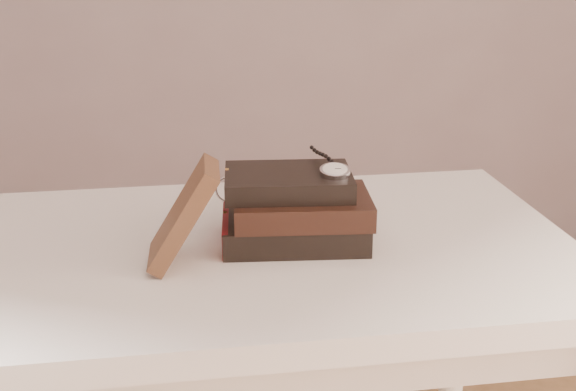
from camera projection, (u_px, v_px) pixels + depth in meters
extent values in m
cube|color=white|center=(250.00, 255.00, 1.18)|extent=(1.00, 0.60, 0.04)
cube|color=white|center=(251.00, 290.00, 1.20)|extent=(0.88, 0.49, 0.08)
cylinder|color=white|center=(453.00, 357.00, 1.60)|extent=(0.05, 0.05, 0.71)
cube|color=black|center=(294.00, 229.00, 1.18)|extent=(0.23, 0.17, 0.04)
cube|color=beige|center=(296.00, 229.00, 1.18)|extent=(0.22, 0.16, 0.03)
cube|color=gold|center=(225.00, 225.00, 1.19)|extent=(0.01, 0.01, 0.04)
cube|color=#66090B|center=(226.00, 230.00, 1.17)|extent=(0.02, 0.14, 0.04)
cube|color=black|center=(302.00, 207.00, 1.16)|extent=(0.22, 0.16, 0.04)
cube|color=beige|center=(304.00, 207.00, 1.16)|extent=(0.21, 0.15, 0.03)
cube|color=gold|center=(236.00, 203.00, 1.17)|extent=(0.01, 0.01, 0.04)
cube|color=black|center=(288.00, 182.00, 1.16)|extent=(0.20, 0.15, 0.03)
cube|color=beige|center=(290.00, 182.00, 1.16)|extent=(0.20, 0.14, 0.02)
cube|color=gold|center=(227.00, 179.00, 1.17)|extent=(0.01, 0.01, 0.03)
cube|color=#412719|center=(183.00, 215.00, 1.08)|extent=(0.11, 0.11, 0.15)
cylinder|color=silver|center=(335.00, 172.00, 1.13)|extent=(0.05, 0.05, 0.02)
cylinder|color=white|center=(335.00, 169.00, 1.13)|extent=(0.04, 0.04, 0.01)
torus|color=silver|center=(335.00, 170.00, 1.13)|extent=(0.05, 0.05, 0.01)
cylinder|color=silver|center=(333.00, 167.00, 1.16)|extent=(0.01, 0.01, 0.01)
cube|color=black|center=(335.00, 168.00, 1.14)|extent=(0.00, 0.01, 0.00)
cube|color=black|center=(338.00, 169.00, 1.13)|extent=(0.01, 0.00, 0.00)
sphere|color=black|center=(332.00, 162.00, 1.16)|extent=(0.01, 0.01, 0.01)
sphere|color=black|center=(329.00, 159.00, 1.17)|extent=(0.01, 0.01, 0.01)
sphere|color=black|center=(326.00, 156.00, 1.19)|extent=(0.01, 0.01, 0.01)
sphere|color=black|center=(323.00, 155.00, 1.20)|extent=(0.01, 0.01, 0.01)
sphere|color=black|center=(320.00, 154.00, 1.21)|extent=(0.01, 0.01, 0.01)
sphere|color=black|center=(317.00, 152.00, 1.22)|extent=(0.01, 0.01, 0.01)
sphere|color=black|center=(314.00, 150.00, 1.23)|extent=(0.01, 0.01, 0.01)
sphere|color=black|center=(312.00, 147.00, 1.24)|extent=(0.01, 0.01, 0.01)
torus|color=silver|center=(229.00, 189.00, 1.22)|extent=(0.04, 0.02, 0.04)
torus|color=silver|center=(258.00, 189.00, 1.22)|extent=(0.04, 0.02, 0.04)
cylinder|color=silver|center=(243.00, 187.00, 1.22)|extent=(0.01, 0.00, 0.00)
cylinder|color=silver|center=(217.00, 183.00, 1.27)|extent=(0.01, 0.10, 0.02)
cylinder|color=silver|center=(269.00, 182.00, 1.27)|extent=(0.01, 0.10, 0.02)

